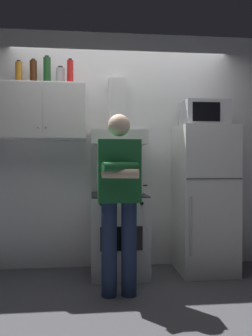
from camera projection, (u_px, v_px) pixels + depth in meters
ground_plane at (126, 282)px, 3.48m from camera, size 7.00×7.00×0.00m
back_wall_tiled at (121, 150)px, 4.05m from camera, size 4.80×0.10×2.70m
upper_cabinet at (44, 112)px, 3.73m from camera, size 0.90×0.37×0.60m
stove_oven at (119, 234)px, 3.72m from camera, size 0.60×0.62×0.87m
range_hood at (118, 127)px, 3.82m from camera, size 0.60×0.44×0.75m
refrigerator at (205, 199)px, 3.81m from camera, size 0.60×0.62×1.60m
microwave at (204, 114)px, 3.81m from camera, size 0.48×0.37×0.28m
person_standing at (119, 196)px, 3.10m from camera, size 0.38×0.33×1.64m
cooking_pot at (132, 189)px, 3.60m from camera, size 0.32×0.22×0.11m
bottle_canister_steel at (60, 77)px, 3.79m from camera, size 0.10×0.10×0.21m
bottle_liquor_amber at (19, 73)px, 3.74m from camera, size 0.07×0.07×0.26m
bottle_rum_dark at (33, 73)px, 3.74m from camera, size 0.08×0.08×0.28m
bottle_wine_green at (47, 71)px, 3.72m from camera, size 0.08×0.08×0.31m
bottle_soda_red at (70, 72)px, 3.73m from camera, size 0.07×0.07×0.28m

